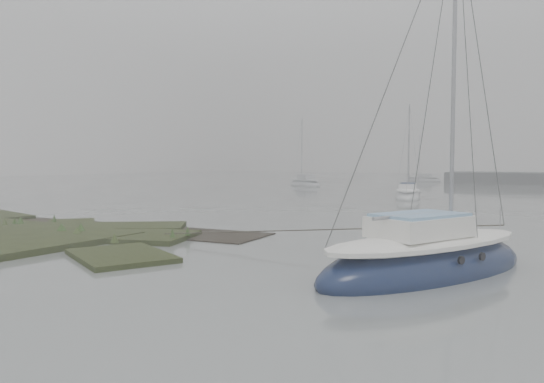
# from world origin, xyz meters

# --- Properties ---
(ground) EXTENTS (160.00, 160.00, 0.00)m
(ground) POSITION_xyz_m (0.00, 30.00, 0.00)
(ground) COLOR slate
(ground) RESTS_ON ground
(sailboat_main) EXTENTS (5.17, 7.68, 10.35)m
(sailboat_main) POSITION_xyz_m (9.01, 2.06, 0.32)
(sailboat_main) COLOR #141F3D
(sailboat_main) RESTS_ON ground
(sailboat_white) EXTENTS (3.23, 5.88, 7.90)m
(sailboat_white) POSITION_xyz_m (0.34, 28.62, 0.24)
(sailboat_white) COLOR silver
(sailboat_white) RESTS_ON ground
(sailboat_far_a) EXTENTS (6.05, 4.94, 8.42)m
(sailboat_far_a) POSITION_xyz_m (-15.79, 42.11, 0.26)
(sailboat_far_a) COLOR #B9BEC3
(sailboat_far_a) RESTS_ON ground
(sailboat_far_c) EXTENTS (5.12, 2.25, 6.99)m
(sailboat_far_c) POSITION_xyz_m (-7.68, 61.81, 0.22)
(sailboat_far_c) COLOR silver
(sailboat_far_c) RESTS_ON ground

